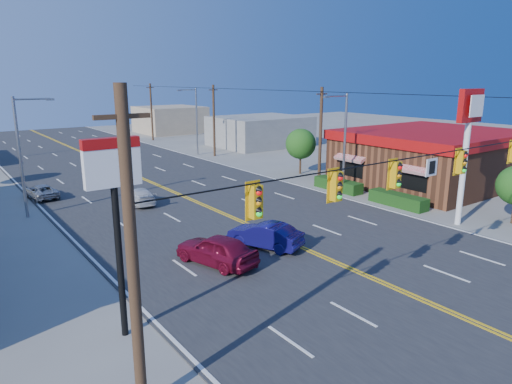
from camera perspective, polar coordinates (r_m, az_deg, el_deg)
ground at (r=21.34m, az=17.99°, el=-11.94°), size 160.00×160.00×0.00m
road at (r=35.91m, az=-8.61°, el=-0.77°), size 20.00×120.00×0.06m
signal_span at (r=19.66m, az=18.85°, el=0.90°), size 24.32×0.34×9.00m
kfc at (r=43.05m, az=21.02°, el=4.11°), size 16.30×12.40×4.70m
kfc_pylon at (r=30.94m, az=24.96°, el=7.06°), size 2.20×0.36×8.50m
pizza_hut_sign at (r=16.15m, az=-17.25°, el=-0.64°), size 1.90×0.30×6.85m
streetlight_se at (r=36.81m, az=10.85°, el=6.62°), size 2.55×0.25×8.00m
streetlight_ne at (r=55.90m, az=-7.61°, el=9.19°), size 2.55×0.25×8.00m
streetlight_sw at (r=33.58m, az=-27.13°, el=4.64°), size 2.55×0.25×8.00m
utility_pole_near at (r=40.62m, az=8.05°, el=6.95°), size 0.28×0.28×8.40m
utility_pole_mid at (r=54.89m, az=-5.28°, el=8.84°), size 0.28×0.28×8.40m
utility_pole_far at (r=70.88m, az=-12.93°, el=9.70°), size 0.28×0.28×8.40m
tree_kfc_rear at (r=44.56m, az=5.61°, el=6.00°), size 2.94×2.94×4.41m
bld_east_mid at (r=63.86m, az=0.50°, el=7.63°), size 12.00×10.00×4.00m
bld_east_far at (r=81.11m, az=-10.70°, el=8.89°), size 10.00×10.00×4.40m
car_magenta at (r=22.98m, az=-4.96°, el=-7.30°), size 2.99×4.80×1.53m
car_blue at (r=25.13m, az=1.10°, el=-5.51°), size 3.01×4.46×1.39m
car_white at (r=34.85m, az=-14.42°, el=-0.57°), size 1.98×4.15×1.17m
car_silver at (r=39.07m, az=-25.30°, el=-0.01°), size 2.17×4.02×1.07m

